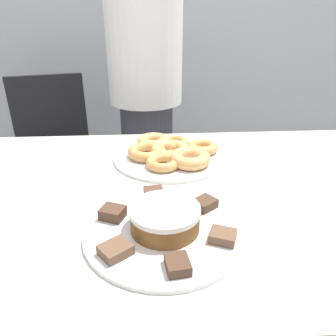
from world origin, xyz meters
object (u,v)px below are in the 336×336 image
at_px(plate_cake, 165,230).
at_px(frosted_cake, 165,218).
at_px(person_standing, 146,88).
at_px(plate_donuts, 170,156).
at_px(office_chair_left, 57,166).

relative_size(plate_cake, frosted_cake, 2.31).
bearing_deg(person_standing, plate_donuts, -82.56).
distance_m(office_chair_left, frosted_cake, 1.26).
bearing_deg(plate_cake, office_chair_left, 116.73).
relative_size(office_chair_left, plate_cake, 2.47).
distance_m(person_standing, plate_donuts, 0.60).
bearing_deg(person_standing, office_chair_left, 170.31).
height_order(person_standing, frosted_cake, person_standing).
distance_m(plate_cake, frosted_cake, 0.03).
distance_m(plate_donuts, frosted_cake, 0.41).
xyz_separation_m(person_standing, frosted_cake, (0.04, -0.99, -0.07)).
relative_size(plate_cake, plate_donuts, 0.96).
bearing_deg(person_standing, frosted_cake, -87.85).
xyz_separation_m(person_standing, plate_cake, (0.04, -0.99, -0.10)).
distance_m(plate_cake, plate_donuts, 0.41).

